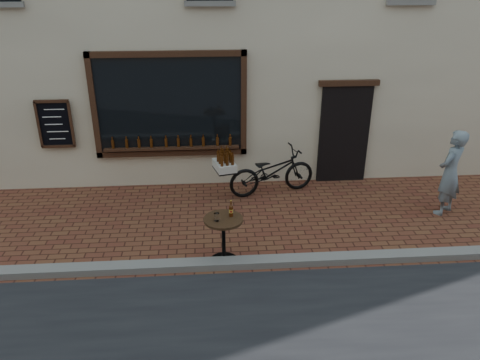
{
  "coord_description": "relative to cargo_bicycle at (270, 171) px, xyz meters",
  "views": [
    {
      "loc": [
        -1.14,
        -6.21,
        4.48
      ],
      "look_at": [
        -0.58,
        1.2,
        1.1
      ],
      "focal_mm": 35.0,
      "sensor_mm": 36.0,
      "label": 1
    }
  ],
  "objects": [
    {
      "name": "kerb",
      "position": [
        -0.19,
        -2.69,
        -0.45
      ],
      "size": [
        90.0,
        0.25,
        0.12
      ],
      "primitive_type": "cube",
      "color": "slate",
      "rests_on": "ground"
    },
    {
      "name": "cargo_bicycle",
      "position": [
        0.0,
        0.0,
        0.0
      ],
      "size": [
        2.28,
        1.13,
        1.07
      ],
      "rotation": [
        0.0,
        0.0,
        1.82
      ],
      "color": "black",
      "rests_on": "ground"
    },
    {
      "name": "ground",
      "position": [
        -0.19,
        -2.89,
        -0.51
      ],
      "size": [
        90.0,
        90.0,
        0.0
      ],
      "primitive_type": "plane",
      "color": "#5B2A1D",
      "rests_on": "ground"
    },
    {
      "name": "bistro_table",
      "position": [
        -1.1,
        -2.54,
        0.07
      ],
      "size": [
        0.64,
        0.64,
        1.1
      ],
      "color": "black",
      "rests_on": "ground"
    },
    {
      "name": "pedestrian",
      "position": [
        3.35,
        -1.13,
        0.35
      ],
      "size": [
        0.75,
        0.71,
        1.73
      ],
      "primitive_type": "imported",
      "rotation": [
        0.0,
        0.0,
        3.8
      ],
      "color": "slate",
      "rests_on": "ground"
    }
  ]
}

